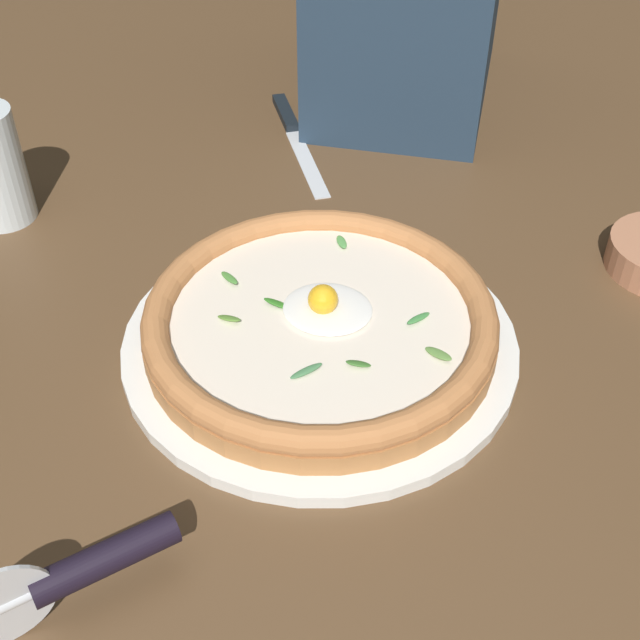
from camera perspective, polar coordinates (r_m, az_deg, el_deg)
name	(u,v)px	position (r m, az deg, el deg)	size (l,w,h in m)	color
ground_plane	(315,343)	(0.76, -0.34, -1.59)	(2.40, 2.40, 0.03)	brown
pizza_plate	(320,342)	(0.73, 0.00, -1.54)	(0.34, 0.34, 0.01)	white
pizza	(320,321)	(0.71, 0.01, -0.08)	(0.30, 0.30, 0.05)	#B37540
pizza_cutter	(79,571)	(0.57, -16.16, -16.14)	(0.11, 0.12, 0.07)	silver
table_knife	(292,128)	(1.05, -1.91, 12.95)	(0.14, 0.21, 0.01)	silver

